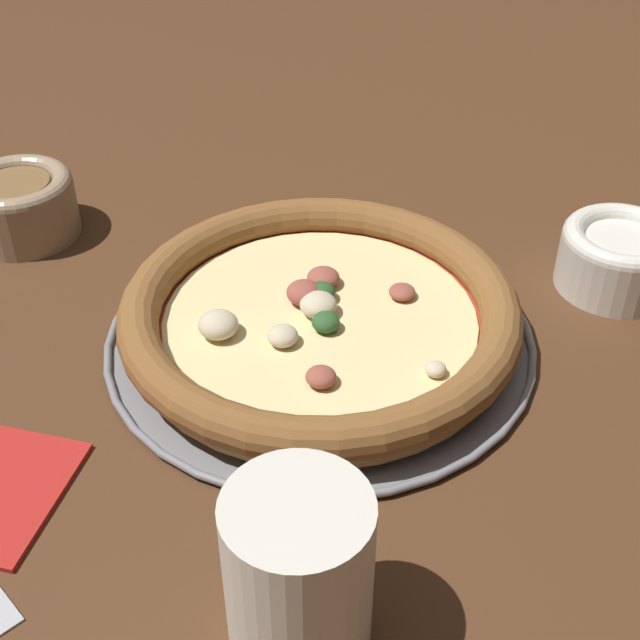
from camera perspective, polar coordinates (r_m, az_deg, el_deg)
The scene contains 6 objects.
ground_plane at distance 0.73m, azimuth 0.00°, elevation -1.39°, with size 3.00×3.00×0.00m, color #4C2D19.
pizza_tray at distance 0.73m, azimuth 0.00°, elevation -1.14°, with size 0.35×0.35×0.01m.
pizza at distance 0.71m, azimuth -0.02°, elevation 0.35°, with size 0.32×0.32×0.04m.
bowl_near at distance 0.82m, azimuth 18.59°, elevation 3.93°, with size 0.10×0.10×0.06m.
bowl_far at distance 0.89m, azimuth -18.63°, elevation 7.11°, with size 0.10×0.10×0.06m.
drinking_cup at distance 0.50m, azimuth -1.39°, elevation -15.95°, with size 0.08×0.08×0.11m.
Camera 1 is at (0.54, -0.15, 0.46)m, focal length 50.00 mm.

